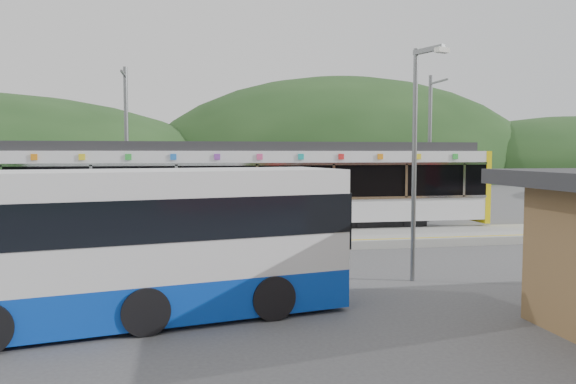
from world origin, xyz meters
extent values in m
plane|color=#4C4C4F|center=(0.00, 0.00, 0.00)|extent=(120.00, 120.00, 0.00)
ellipsoid|color=#1E3D19|center=(16.00, 54.00, 0.00)|extent=(52.00, 39.00, 26.00)
ellipsoid|color=#1E3D19|center=(45.00, 48.00, 0.00)|extent=(44.00, 33.00, 16.00)
cube|color=#9E9E99|center=(0.00, 3.30, 0.15)|extent=(26.00, 3.20, 0.30)
cube|color=yellow|center=(0.00, 2.00, 0.30)|extent=(26.00, 0.10, 0.01)
cube|color=black|center=(-8.38, 6.00, 0.30)|extent=(3.20, 2.20, 0.56)
cube|color=black|center=(3.62, 6.00, 0.30)|extent=(3.20, 2.20, 0.56)
cube|color=silver|center=(-2.38, 6.00, 1.04)|extent=(20.00, 2.90, 0.92)
cube|color=black|center=(-2.38, 6.00, 2.23)|extent=(20.00, 2.96, 1.45)
cube|color=silver|center=(-2.38, 4.50, 1.55)|extent=(20.00, 0.05, 0.10)
cube|color=silver|center=(-2.38, 4.50, 2.90)|extent=(20.00, 0.05, 0.10)
cube|color=silver|center=(-2.38, 6.00, 3.17)|extent=(20.00, 2.90, 0.45)
cube|color=#2D2D30|center=(-2.38, 6.00, 3.58)|extent=(19.40, 2.50, 0.36)
cube|color=yellow|center=(7.74, 6.00, 1.90)|extent=(0.24, 2.92, 3.00)
cube|color=silver|center=(-10.88, 4.50, 2.23)|extent=(0.10, 0.05, 1.35)
cube|color=silver|center=(-7.88, 4.50, 2.23)|extent=(0.10, 0.05, 1.35)
cube|color=silver|center=(-4.88, 4.50, 2.23)|extent=(0.10, 0.05, 1.35)
cube|color=silver|center=(-1.88, 4.50, 2.23)|extent=(0.10, 0.05, 1.35)
cube|color=silver|center=(1.12, 4.50, 2.23)|extent=(0.10, 0.05, 1.35)
cube|color=silver|center=(4.12, 4.50, 2.23)|extent=(0.10, 0.05, 1.35)
cube|color=silver|center=(6.62, 4.50, 2.23)|extent=(0.10, 0.05, 1.35)
cube|color=orange|center=(-9.78, 4.51, 3.18)|extent=(0.22, 0.04, 0.22)
cube|color=yellow|center=(-8.18, 4.51, 3.18)|extent=(0.22, 0.04, 0.22)
cube|color=green|center=(-6.58, 4.51, 3.18)|extent=(0.22, 0.04, 0.22)
cube|color=blue|center=(-4.98, 4.51, 3.18)|extent=(0.22, 0.04, 0.22)
cube|color=purple|center=(-3.38, 4.51, 3.18)|extent=(0.22, 0.04, 0.22)
cube|color=#E54C8C|center=(-1.78, 4.51, 3.18)|extent=(0.22, 0.04, 0.22)
cube|color=#19A5A5|center=(-0.18, 4.51, 3.18)|extent=(0.22, 0.04, 0.22)
cube|color=red|center=(1.42, 4.51, 3.18)|extent=(0.22, 0.04, 0.22)
cube|color=orange|center=(3.02, 4.51, 3.18)|extent=(0.22, 0.04, 0.22)
cube|color=yellow|center=(4.62, 4.51, 3.18)|extent=(0.22, 0.04, 0.22)
cube|color=green|center=(6.22, 4.51, 3.18)|extent=(0.22, 0.04, 0.22)
cylinder|color=slate|center=(-7.00, 8.60, 3.50)|extent=(0.18, 0.18, 7.00)
cube|color=slate|center=(-7.00, 7.80, 6.60)|extent=(0.08, 1.80, 0.08)
cylinder|color=slate|center=(7.00, 8.60, 3.50)|extent=(0.18, 0.18, 7.00)
cube|color=slate|center=(7.00, 7.80, 6.60)|extent=(0.08, 1.80, 0.08)
cube|color=#0C3FBF|center=(-6.89, -5.31, 0.50)|extent=(11.22, 4.65, 0.80)
cube|color=silver|center=(-6.89, -5.31, 1.29)|extent=(11.22, 4.65, 0.80)
cube|color=black|center=(-6.89, -5.31, 2.09)|extent=(11.23, 4.68, 0.80)
cube|color=silver|center=(-6.89, -5.31, 2.74)|extent=(11.22, 4.65, 0.50)
cylinder|color=black|center=(-5.63, -5.05, 0.45)|extent=(1.40, 2.73, 0.90)
cylinder|color=black|center=(-3.19, -4.55, 0.45)|extent=(1.40, 2.73, 0.90)
cylinder|color=slate|center=(1.18, -3.00, 2.98)|extent=(0.12, 0.12, 5.96)
cube|color=slate|center=(1.18, -3.45, 5.86)|extent=(0.44, 0.98, 0.12)
cube|color=silver|center=(1.18, -3.89, 5.79)|extent=(0.39, 0.29, 0.12)
camera|label=1|loc=(-4.73, -16.55, 3.33)|focal=35.00mm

